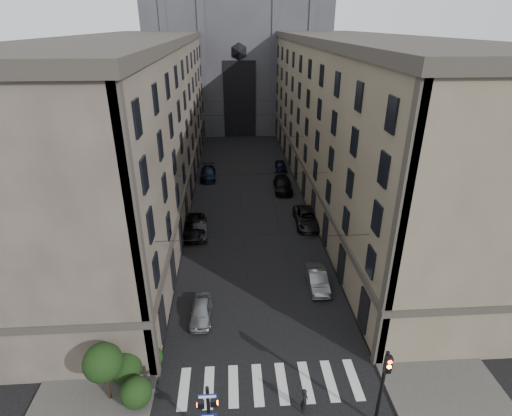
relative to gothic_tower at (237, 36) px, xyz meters
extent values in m
cube|color=#383533|center=(-10.50, -38.96, -17.72)|extent=(7.00, 80.00, 0.15)
cube|color=#383533|center=(10.50, -38.96, -17.72)|extent=(7.00, 80.00, 0.15)
cube|color=beige|center=(0.00, -69.96, -17.79)|extent=(11.00, 3.20, 0.01)
cube|color=#473E36|center=(-13.50, -38.96, -8.80)|extent=(13.00, 60.00, 18.00)
cube|color=#38332D|center=(-13.50, -38.96, 0.60)|extent=(13.60, 60.60, 0.90)
cube|color=#38332D|center=(-13.50, -38.96, -13.60)|extent=(13.40, 60.30, 0.50)
cube|color=brown|center=(13.50, -38.96, -8.80)|extent=(13.00, 60.00, 18.00)
cube|color=#38332D|center=(13.50, -38.96, 0.60)|extent=(13.60, 60.60, 0.90)
cube|color=#38332D|center=(13.50, -38.96, -13.60)|extent=(13.40, 60.30, 0.50)
cube|color=#2D2D33|center=(0.00, 0.04, -2.80)|extent=(34.00, 22.00, 30.00)
cube|color=black|center=(0.00, -11.01, -10.80)|extent=(6.00, 0.30, 14.00)
cylinder|color=black|center=(-3.50, -73.46, -15.80)|extent=(0.18, 0.18, 4.00)
cube|color=orange|center=(-3.22, -73.46, -14.90)|extent=(0.34, 0.24, 0.38)
cube|color=#FF0C07|center=(-3.88, -73.36, -15.10)|extent=(0.34, 0.24, 0.38)
cube|color=navy|center=(-3.50, -73.59, -14.25)|extent=(0.95, 0.05, 0.24)
cube|color=navy|center=(-3.50, -73.59, -15.65)|extent=(0.85, 0.05, 0.27)
cylinder|color=black|center=(5.60, -72.96, -15.20)|extent=(0.20, 0.20, 5.20)
cube|color=black|center=(5.60, -73.18, -13.20)|extent=(0.34, 0.30, 1.00)
cylinder|color=#FF0C07|center=(5.60, -73.34, -12.88)|extent=(0.22, 0.05, 0.22)
cylinder|color=orange|center=(5.60, -73.34, -13.20)|extent=(0.22, 0.05, 0.22)
cylinder|color=black|center=(5.60, -73.34, -13.52)|extent=(0.22, 0.05, 0.22)
sphere|color=black|center=(-7.80, -70.96, -16.75)|extent=(1.80, 1.80, 1.80)
sphere|color=black|center=(-8.80, -69.16, -16.65)|extent=(2.00, 2.00, 2.00)
sphere|color=black|center=(-7.40, -68.16, -16.95)|extent=(1.40, 1.40, 1.40)
cylinder|color=black|center=(-9.50, -70.46, -16.45)|extent=(0.16, 0.16, 2.40)
sphere|color=black|center=(-9.50, -70.46, -14.85)|extent=(2.20, 2.20, 2.20)
cylinder|color=black|center=(0.00, -64.96, -10.30)|extent=(14.00, 0.03, 0.03)
cylinder|color=black|center=(0.00, -52.96, -10.30)|extent=(14.00, 0.03, 0.03)
cylinder|color=black|center=(0.00, -39.96, -10.30)|extent=(14.00, 0.03, 0.03)
cylinder|color=black|center=(0.00, -26.96, -10.30)|extent=(14.00, 0.03, 0.03)
cylinder|color=black|center=(0.00, -14.96, -10.30)|extent=(14.00, 0.03, 0.03)
cylinder|color=black|center=(-1.30, -38.96, -10.70)|extent=(0.03, 60.00, 0.03)
cylinder|color=black|center=(1.30, -38.96, -10.70)|extent=(0.03, 60.00, 0.03)
imported|color=gray|center=(-4.55, -63.62, -17.14)|extent=(1.65, 3.92, 1.32)
imported|color=black|center=(-5.40, -50.53, -17.10)|extent=(1.70, 4.28, 1.39)
imported|color=black|center=(-6.20, -50.12, -17.01)|extent=(2.98, 5.86, 1.58)
imported|color=black|center=(-5.29, -33.76, -17.04)|extent=(2.23, 5.28, 1.52)
imported|color=slate|center=(4.94, -60.21, -17.09)|extent=(1.60, 4.35, 1.42)
imported|color=black|center=(6.20, -48.99, -16.98)|extent=(2.90, 5.98, 1.64)
imported|color=black|center=(4.74, -38.96, -16.99)|extent=(2.48, 5.68, 1.62)
imported|color=black|center=(5.47, -30.97, -17.13)|extent=(1.76, 4.01, 1.34)
imported|color=black|center=(1.76, -71.96, -16.96)|extent=(0.55, 0.70, 1.67)
camera|label=1|loc=(-2.03, -87.57, 2.44)|focal=28.00mm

